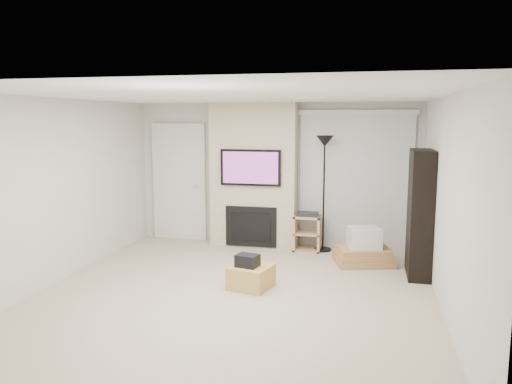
% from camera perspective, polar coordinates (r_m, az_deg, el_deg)
% --- Properties ---
extents(floor, '(5.00, 5.50, 0.00)m').
position_cam_1_polar(floor, '(6.51, -2.41, -11.57)').
color(floor, '#BBAE8C').
rests_on(floor, ground).
extents(ceiling, '(5.00, 5.50, 0.00)m').
position_cam_1_polar(ceiling, '(6.13, -2.55, 10.97)').
color(ceiling, white).
rests_on(ceiling, wall_back).
extents(wall_back, '(5.00, 0.00, 2.50)m').
position_cam_1_polar(wall_back, '(8.86, 2.24, 2.05)').
color(wall_back, beige).
rests_on(wall_back, ground).
extents(wall_front, '(5.00, 0.00, 2.50)m').
position_cam_1_polar(wall_front, '(3.68, -13.98, -7.14)').
color(wall_front, beige).
rests_on(wall_front, ground).
extents(wall_left, '(0.00, 5.50, 2.50)m').
position_cam_1_polar(wall_left, '(7.27, -21.84, 0.08)').
color(wall_left, beige).
rests_on(wall_left, ground).
extents(wall_right, '(0.00, 5.50, 2.50)m').
position_cam_1_polar(wall_right, '(6.05, 21.03, -1.43)').
color(wall_right, beige).
rests_on(wall_right, ground).
extents(hvac_vent, '(0.35, 0.18, 0.01)m').
position_cam_1_polar(hvac_vent, '(6.82, 2.57, 10.67)').
color(hvac_vent, silver).
rests_on(hvac_vent, ceiling).
extents(ottoman, '(0.61, 0.61, 0.30)m').
position_cam_1_polar(ottoman, '(6.69, -0.58, -9.68)').
color(ottoman, tan).
rests_on(ottoman, floor).
extents(black_bag, '(0.32, 0.28, 0.16)m').
position_cam_1_polar(black_bag, '(6.60, -0.98, -7.84)').
color(black_bag, black).
rests_on(black_bag, ottoman).
extents(fireplace_wall, '(1.50, 0.47, 2.50)m').
position_cam_1_polar(fireplace_wall, '(8.73, -0.28, 1.87)').
color(fireplace_wall, beige).
rests_on(fireplace_wall, floor).
extents(entry_door, '(1.02, 0.11, 2.14)m').
position_cam_1_polar(entry_door, '(9.35, -8.72, 1.08)').
color(entry_door, silver).
rests_on(entry_door, floor).
extents(vertical_blinds, '(1.98, 0.10, 2.37)m').
position_cam_1_polar(vertical_blinds, '(8.66, 11.32, 1.91)').
color(vertical_blinds, silver).
rests_on(vertical_blinds, floor).
extents(floor_lamp, '(0.29, 0.29, 1.95)m').
position_cam_1_polar(floor_lamp, '(8.38, 7.82, 3.58)').
color(floor_lamp, black).
rests_on(floor_lamp, floor).
extents(av_stand, '(0.45, 0.38, 0.66)m').
position_cam_1_polar(av_stand, '(8.53, 5.88, -4.39)').
color(av_stand, tan).
rests_on(av_stand, floor).
extents(box_stack, '(1.00, 0.85, 0.57)m').
position_cam_1_polar(box_stack, '(7.91, 12.20, -6.51)').
color(box_stack, '#B37C4A').
rests_on(box_stack, floor).
extents(bookshelf, '(0.30, 0.80, 1.80)m').
position_cam_1_polar(bookshelf, '(7.40, 18.22, -2.35)').
color(bookshelf, black).
rests_on(bookshelf, floor).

